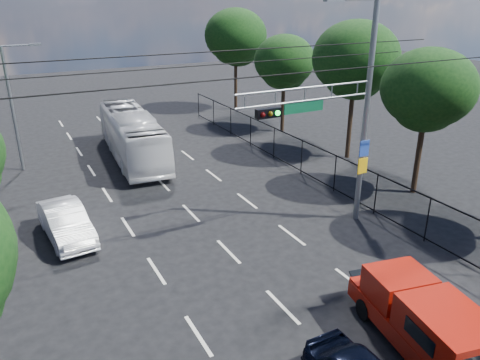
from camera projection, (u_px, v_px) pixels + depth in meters
lane_markings at (176, 198)px, 23.59m from camera, size 6.12×38.00×0.01m
signal_mast at (344, 108)px, 18.99m from camera, size 6.43×0.39×9.50m
streetlight_left at (15, 103)px, 26.00m from camera, size 2.09×0.22×7.08m
utility_wires at (216, 64)px, 16.67m from camera, size 22.00×5.04×0.74m
fence_right at (321, 166)px, 24.98m from camera, size 0.06×34.03×2.00m
tree_right_b at (427, 95)px, 22.46m from camera, size 4.50×4.50×7.31m
tree_right_c at (355, 64)px, 27.41m from camera, size 5.10×5.10×8.29m
tree_right_d at (284, 65)px, 33.32m from camera, size 4.32×4.32×7.02m
tree_right_e at (236, 40)px, 39.60m from camera, size 5.28×5.28×8.58m
red_pickup at (423, 318)px, 13.24m from camera, size 2.73×5.33×1.90m
white_bus at (132, 135)px, 28.82m from camera, size 3.27×10.63×2.92m
white_van at (66, 222)px, 19.46m from camera, size 1.91×4.48×1.44m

